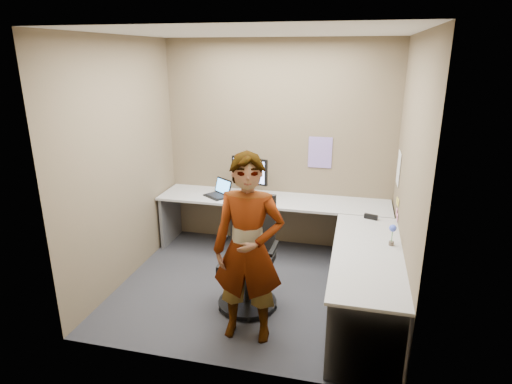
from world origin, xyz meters
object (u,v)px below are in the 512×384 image
(desk, at_px, (300,230))
(monitor, at_px, (249,173))
(office_chair, at_px, (249,263))
(person, at_px, (248,250))

(desk, bearing_deg, monitor, 143.69)
(desk, xyz_separation_m, office_chair, (-0.42, -0.69, -0.12))
(office_chair, xyz_separation_m, person, (0.13, -0.51, 0.40))
(monitor, xyz_separation_m, office_chair, (0.31, -1.23, -0.61))
(desk, height_order, monitor, monitor)
(desk, distance_m, office_chair, 0.82)
(monitor, bearing_deg, desk, -20.26)
(monitor, height_order, office_chair, monitor)
(monitor, xyz_separation_m, person, (0.44, -1.74, -0.21))
(monitor, bearing_deg, office_chair, -59.85)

